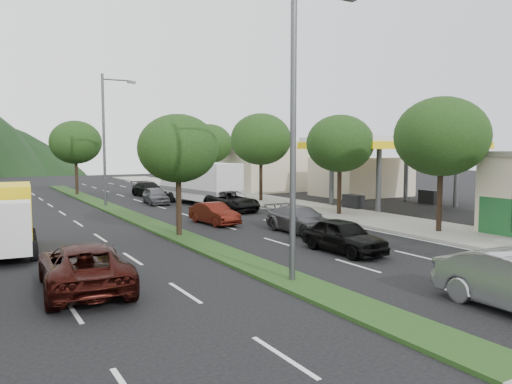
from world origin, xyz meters
TOP-DOWN VIEW (x-y plane):
  - sidewalk_right at (12.50, 25.00)m, footprint 5.00×90.00m
  - median at (0.00, 28.00)m, footprint 1.60×56.00m
  - gas_canopy at (19.00, 22.00)m, footprint 12.20×8.20m
  - bldg_right_far at (19.50, 44.00)m, footprint 10.00×16.00m
  - tree_r_b at (12.00, 12.00)m, footprint 4.80×4.80m
  - tree_r_c at (12.00, 20.00)m, footprint 4.40×4.40m
  - tree_r_d at (12.00, 30.00)m, footprint 5.00×5.00m
  - tree_r_e at (12.00, 40.00)m, footprint 4.60×4.60m
  - tree_med_near at (0.00, 18.00)m, footprint 4.00×4.00m
  - tree_med_far at (0.00, 44.00)m, footprint 4.80×4.80m
  - streetlight_near at (0.21, 8.00)m, footprint 2.60×0.25m
  - streetlight_mid at (0.21, 33.00)m, footprint 2.60×0.25m
  - suv_maroon at (-6.10, 10.64)m, footprint 2.92×5.58m
  - car_queue_a at (4.65, 10.90)m, footprint 1.80×4.28m
  - car_queue_b at (6.01, 15.90)m, footprint 2.04×4.83m
  - car_queue_c at (3.34, 20.90)m, footprint 1.76×3.95m
  - car_queue_d at (7.16, 25.90)m, footprint 2.46×5.06m
  - car_queue_e at (3.94, 32.90)m, footprint 1.99×4.06m
  - car_queue_f at (5.44, 39.23)m, footprint 2.27×4.88m
  - box_truck at (-7.78, 18.09)m, footprint 2.70×5.99m
  - motorhome at (6.94, 31.12)m, footprint 3.68×8.90m

SIDE VIEW (x-z plane):
  - median at x=0.00m, z-range 0.00..0.12m
  - sidewalk_right at x=12.50m, z-range 0.00..0.15m
  - car_queue_c at x=3.34m, z-range 0.00..1.26m
  - car_queue_e at x=3.94m, z-range 0.00..1.33m
  - car_queue_f at x=5.44m, z-range 0.00..1.38m
  - car_queue_d at x=7.16m, z-range 0.00..1.39m
  - car_queue_b at x=6.01m, z-range 0.00..1.39m
  - car_queue_a at x=4.65m, z-range 0.00..1.45m
  - suv_maroon at x=-6.10m, z-range 0.00..1.50m
  - box_truck at x=-7.78m, z-range -0.08..2.79m
  - motorhome at x=6.94m, z-range 0.11..3.43m
  - bldg_right_far at x=19.50m, z-range 0.00..5.20m
  - tree_med_near at x=0.00m, z-range 1.42..7.44m
  - gas_canopy at x=19.00m, z-range 2.02..7.27m
  - tree_r_c at x=12.00m, z-range 1.51..7.99m
  - tree_r_e at x=12.00m, z-range 1.54..8.25m
  - tree_med_far at x=0.00m, z-range 1.54..8.47m
  - tree_r_b at x=12.00m, z-range 1.57..8.50m
  - tree_r_d at x=12.00m, z-range 1.60..8.76m
  - streetlight_near at x=0.21m, z-range 0.58..10.58m
  - streetlight_mid at x=0.21m, z-range 0.58..10.58m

